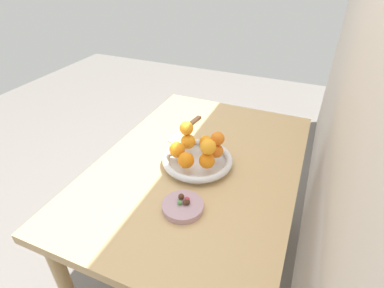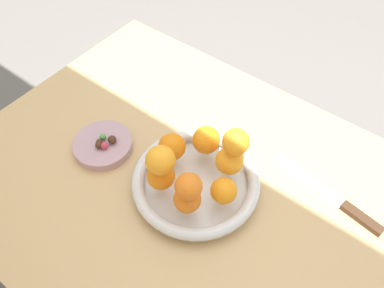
{
  "view_description": "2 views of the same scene",
  "coord_description": "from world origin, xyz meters",
  "px_view_note": "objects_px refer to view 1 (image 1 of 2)",
  "views": [
    {
      "loc": [
        0.88,
        0.35,
        1.45
      ],
      "look_at": [
        -0.02,
        -0.04,
        0.81
      ],
      "focal_mm": 28.0,
      "sensor_mm": 36.0,
      "label": 1
    },
    {
      "loc": [
        -0.24,
        0.35,
        1.44
      ],
      "look_at": [
        0.03,
        -0.01,
        0.87
      ],
      "focal_mm": 35.0,
      "sensor_mm": 36.0,
      "label": 2
    }
  ],
  "objects_px": {
    "dining_table": "(199,180)",
    "orange_6": "(186,128)",
    "orange_1": "(207,161)",
    "candy_ball_4": "(185,203)",
    "orange_5": "(177,150)",
    "orange_0": "(186,160)",
    "candy_dish": "(183,206)",
    "candy_ball_3": "(181,197)",
    "candy_ball_0": "(187,199)",
    "candy_ball_2": "(180,202)",
    "orange_3": "(206,142)",
    "orange_4": "(188,142)",
    "knife": "(188,126)",
    "orange_7": "(208,147)",
    "fruit_bowl": "(197,160)",
    "orange_2": "(216,151)",
    "candy_ball_1": "(188,202)",
    "orange_8": "(218,138)"
  },
  "relations": [
    {
      "from": "candy_ball_0",
      "to": "knife",
      "type": "distance_m",
      "value": 0.52
    },
    {
      "from": "candy_ball_3",
      "to": "candy_ball_4",
      "type": "height_order",
      "value": "candy_ball_3"
    },
    {
      "from": "orange_6",
      "to": "orange_5",
      "type": "bearing_deg",
      "value": -5.28
    },
    {
      "from": "orange_6",
      "to": "knife",
      "type": "bearing_deg",
      "value": -157.93
    },
    {
      "from": "orange_0",
      "to": "orange_3",
      "type": "bearing_deg",
      "value": 171.74
    },
    {
      "from": "candy_dish",
      "to": "knife",
      "type": "distance_m",
      "value": 0.53
    },
    {
      "from": "candy_dish",
      "to": "orange_2",
      "type": "xyz_separation_m",
      "value": [
        -0.26,
        0.02,
        0.06
      ]
    },
    {
      "from": "candy_ball_0",
      "to": "knife",
      "type": "bearing_deg",
      "value": -156.74
    },
    {
      "from": "dining_table",
      "to": "candy_ball_2",
      "type": "xyz_separation_m",
      "value": [
        0.26,
        0.04,
        0.12
      ]
    },
    {
      "from": "candy_dish",
      "to": "orange_3",
      "type": "distance_m",
      "value": 0.32
    },
    {
      "from": "candy_dish",
      "to": "orange_5",
      "type": "distance_m",
      "value": 0.25
    },
    {
      "from": "candy_dish",
      "to": "candy_ball_0",
      "type": "distance_m",
      "value": 0.03
    },
    {
      "from": "orange_5",
      "to": "candy_ball_4",
      "type": "relative_size",
      "value": 3.91
    },
    {
      "from": "orange_6",
      "to": "candy_ball_0",
      "type": "relative_size",
      "value": 3.22
    },
    {
      "from": "orange_4",
      "to": "candy_ball_0",
      "type": "relative_size",
      "value": 3.48
    },
    {
      "from": "candy_dish",
      "to": "orange_2",
      "type": "bearing_deg",
      "value": 175.66
    },
    {
      "from": "candy_dish",
      "to": "orange_1",
      "type": "height_order",
      "value": "orange_1"
    },
    {
      "from": "fruit_bowl",
      "to": "orange_0",
      "type": "xyz_separation_m",
      "value": [
        0.08,
        -0.01,
        0.05
      ]
    },
    {
      "from": "orange_3",
      "to": "orange_7",
      "type": "distance_m",
      "value": 0.14
    },
    {
      "from": "candy_ball_3",
      "to": "candy_ball_4",
      "type": "distance_m",
      "value": 0.03
    },
    {
      "from": "orange_2",
      "to": "orange_6",
      "type": "distance_m",
      "value": 0.15
    },
    {
      "from": "orange_3",
      "to": "orange_4",
      "type": "height_order",
      "value": "orange_4"
    },
    {
      "from": "orange_4",
      "to": "knife",
      "type": "xyz_separation_m",
      "value": [
        -0.21,
        -0.09,
        -0.06
      ]
    },
    {
      "from": "orange_0",
      "to": "candy_ball_1",
      "type": "distance_m",
      "value": 0.18
    },
    {
      "from": "orange_0",
      "to": "knife",
      "type": "bearing_deg",
      "value": -157.59
    },
    {
      "from": "dining_table",
      "to": "candy_ball_0",
      "type": "relative_size",
      "value": 64.69
    },
    {
      "from": "candy_ball_2",
      "to": "candy_ball_4",
      "type": "distance_m",
      "value": 0.02
    },
    {
      "from": "orange_1",
      "to": "candy_ball_2",
      "type": "xyz_separation_m",
      "value": [
        0.19,
        -0.02,
        -0.04
      ]
    },
    {
      "from": "candy_ball_3",
      "to": "orange_4",
      "type": "bearing_deg",
      "value": -161.15
    },
    {
      "from": "dining_table",
      "to": "orange_0",
      "type": "relative_size",
      "value": 18.48
    },
    {
      "from": "orange_6",
      "to": "candy_ball_1",
      "type": "relative_size",
      "value": 3.25
    },
    {
      "from": "orange_1",
      "to": "candy_ball_4",
      "type": "distance_m",
      "value": 0.19
    },
    {
      "from": "orange_2",
      "to": "orange_7",
      "type": "xyz_separation_m",
      "value": [
        0.07,
        -0.01,
        0.06
      ]
    },
    {
      "from": "orange_4",
      "to": "orange_6",
      "type": "relative_size",
      "value": 1.08
    },
    {
      "from": "orange_5",
      "to": "candy_ball_3",
      "type": "xyz_separation_m",
      "value": [
        0.19,
        0.1,
        -0.04
      ]
    },
    {
      "from": "orange_1",
      "to": "candy_ball_1",
      "type": "relative_size",
      "value": 3.45
    },
    {
      "from": "dining_table",
      "to": "orange_6",
      "type": "height_order",
      "value": "orange_6"
    },
    {
      "from": "orange_3",
      "to": "candy_ball_4",
      "type": "distance_m",
      "value": 0.31
    },
    {
      "from": "orange_0",
      "to": "orange_7",
      "type": "xyz_separation_m",
      "value": [
        -0.03,
        0.07,
        0.06
      ]
    },
    {
      "from": "orange_4",
      "to": "orange_5",
      "type": "distance_m",
      "value": 0.07
    },
    {
      "from": "candy_dish",
      "to": "candy_ball_0",
      "type": "height_order",
      "value": "candy_ball_0"
    },
    {
      "from": "orange_5",
      "to": "orange_0",
      "type": "bearing_deg",
      "value": 50.82
    },
    {
      "from": "orange_2",
      "to": "knife",
      "type": "relative_size",
      "value": 0.21
    },
    {
      "from": "orange_8",
      "to": "knife",
      "type": "xyz_separation_m",
      "value": [
        -0.22,
        -0.22,
        -0.12
      ]
    },
    {
      "from": "orange_6",
      "to": "knife",
      "type": "height_order",
      "value": "orange_6"
    },
    {
      "from": "orange_0",
      "to": "orange_5",
      "type": "bearing_deg",
      "value": -129.18
    },
    {
      "from": "candy_ball_3",
      "to": "orange_1",
      "type": "bearing_deg",
      "value": 171.8
    },
    {
      "from": "orange_0",
      "to": "candy_ball_3",
      "type": "distance_m",
      "value": 0.15
    },
    {
      "from": "orange_8",
      "to": "candy_ball_1",
      "type": "xyz_separation_m",
      "value": [
        0.26,
        -0.01,
        -0.09
      ]
    },
    {
      "from": "candy_dish",
      "to": "orange_6",
      "type": "height_order",
      "value": "orange_6"
    }
  ]
}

